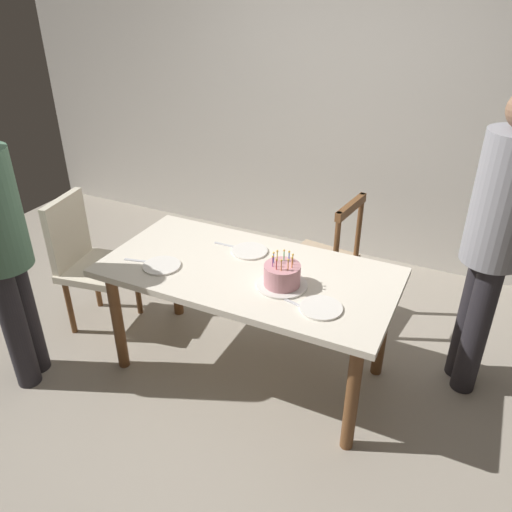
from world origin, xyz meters
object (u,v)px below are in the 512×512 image
(plate_far_side, at_px, (250,251))
(chair_spindle_back, at_px, (323,262))
(chair_upholstered, at_px, (86,257))
(plate_near_guest, at_px, (321,308))
(dining_table, at_px, (248,283))
(birthday_cake, at_px, (282,276))
(plate_near_celebrant, at_px, (162,266))
(person_guest, at_px, (496,235))

(plate_far_side, bearing_deg, chair_spindle_back, 61.51)
(plate_far_side, bearing_deg, chair_upholstered, -169.87)
(plate_far_side, xyz_separation_m, plate_near_guest, (0.59, -0.38, 0.00))
(dining_table, relative_size, plate_near_guest, 7.68)
(birthday_cake, distance_m, chair_upholstered, 1.50)
(plate_near_celebrant, distance_m, plate_far_side, 0.54)
(plate_near_guest, xyz_separation_m, chair_upholstered, (-1.74, 0.17, -0.22))
(birthday_cake, distance_m, person_guest, 1.16)
(birthday_cake, relative_size, plate_far_side, 1.27)
(plate_far_side, distance_m, person_guest, 1.37)
(plate_near_guest, xyz_separation_m, person_guest, (0.72, 0.67, 0.27))
(dining_table, xyz_separation_m, chair_upholstered, (-1.23, -0.02, -0.12))
(chair_upholstered, bearing_deg, plate_near_celebrant, -12.78)
(plate_far_side, relative_size, plate_near_guest, 1.00)
(chair_spindle_back, bearing_deg, dining_table, -106.10)
(plate_near_celebrant, distance_m, chair_spindle_back, 1.18)
(birthday_cake, relative_size, chair_upholstered, 0.29)
(plate_near_celebrant, bearing_deg, birthday_cake, 9.07)
(plate_near_guest, distance_m, person_guest, 1.02)
(chair_spindle_back, xyz_separation_m, person_guest, (1.02, -0.26, 0.56))
(dining_table, xyz_separation_m, plate_near_guest, (0.51, -0.19, 0.10))
(plate_near_guest, relative_size, chair_upholstered, 0.23)
(plate_near_guest, bearing_deg, dining_table, 159.48)
(chair_upholstered, distance_m, person_guest, 2.56)
(plate_near_celebrant, height_order, chair_upholstered, chair_upholstered)
(birthday_cake, height_order, person_guest, person_guest)
(birthday_cake, relative_size, plate_near_guest, 1.27)
(chair_upholstered, bearing_deg, person_guest, 11.42)
(plate_near_guest, bearing_deg, plate_far_side, 147.31)
(dining_table, xyz_separation_m, person_guest, (1.23, 0.48, 0.36))
(birthday_cake, relative_size, person_guest, 0.16)
(birthday_cake, xyz_separation_m, plate_near_celebrant, (-0.71, -0.11, -0.05))
(person_guest, bearing_deg, birthday_cake, -150.50)
(chair_spindle_back, bearing_deg, person_guest, -14.08)
(dining_table, xyz_separation_m, plate_far_side, (-0.08, 0.19, 0.10))
(plate_near_celebrant, relative_size, person_guest, 0.12)
(birthday_cake, xyz_separation_m, plate_near_guest, (0.26, -0.11, -0.05))
(dining_table, relative_size, chair_spindle_back, 1.78)
(birthday_cake, distance_m, chair_spindle_back, 0.88)
(dining_table, height_order, person_guest, person_guest)
(birthday_cake, distance_m, plate_near_celebrant, 0.72)
(dining_table, bearing_deg, plate_far_side, 114.00)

